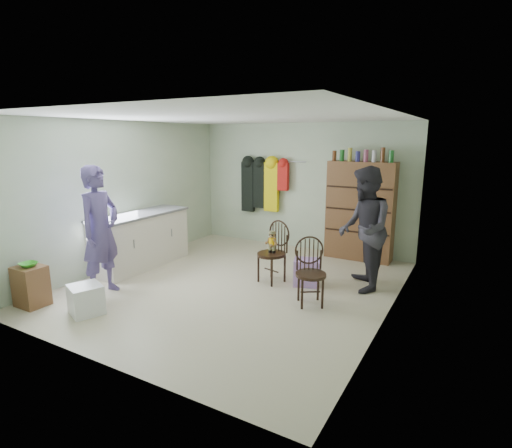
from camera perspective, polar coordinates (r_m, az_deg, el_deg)
The scene contains 13 objects.
ground_plane at distance 6.21m, azimuth -2.95°, elevation -8.70°, with size 5.00×5.00×0.00m, color beige.
room_walls at distance 6.28m, azimuth -0.49°, elevation 6.41°, with size 5.00×5.00×5.00m.
counter at distance 7.26m, azimuth -16.10°, elevation -2.15°, with size 0.64×1.86×0.94m.
stool at distance 6.18m, azimuth -29.47°, elevation -7.73°, with size 0.38×0.33×0.55m, color brown.
bowl at distance 6.10m, azimuth -29.76°, elevation -5.06°, with size 0.22×0.22×0.05m, color green.
plastic_tub at distance 5.64m, azimuth -23.13°, elevation -9.87°, with size 0.40×0.38×0.38m, color white.
chair_front at distance 6.20m, azimuth 2.56°, elevation -3.41°, with size 0.53×0.53×0.97m.
chair_far at distance 5.45m, azimuth 7.75°, elevation -6.34°, with size 0.56×0.56×0.92m.
striped_bag at distance 6.18m, azimuth 7.24°, elevation -6.85°, with size 0.39×0.30×0.41m, color pink.
person_left at distance 6.05m, azimuth -21.38°, elevation -0.94°, with size 0.68×0.44×1.85m, color #554783.
person_right at distance 6.01m, azimuth 15.17°, elevation -0.72°, with size 0.89×0.69×1.83m, color #2D2B33.
dresser at distance 7.53m, azimuth 14.67°, elevation 1.88°, with size 1.20×0.39×2.05m.
coat_rack at distance 8.32m, azimuth 0.97°, elevation 5.58°, with size 1.42×0.12×1.09m.
Camera 1 is at (3.13, -4.88, 2.22)m, focal length 28.00 mm.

